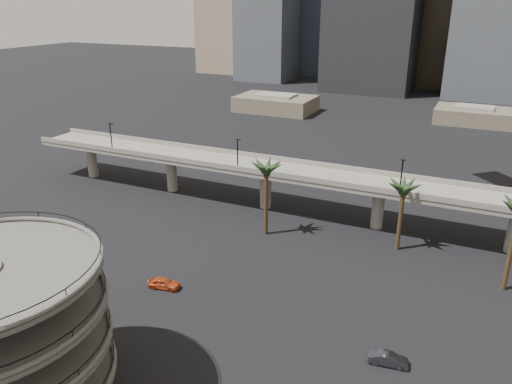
% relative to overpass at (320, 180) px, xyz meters
% --- Properties ---
extents(overpass, '(130.00, 9.30, 14.70)m').
position_rel_overpass_xyz_m(overpass, '(0.00, 0.00, 0.00)').
color(overpass, slate).
rests_on(overpass, ground).
extents(palm_trees, '(54.40, 18.40, 14.00)m').
position_rel_overpass_xyz_m(palm_trees, '(21.48, -7.53, 3.96)').
color(palm_trees, '#402D1B').
rests_on(palm_trees, ground).
extents(low_buildings, '(135.00, 27.50, 6.80)m').
position_rel_overpass_xyz_m(low_buildings, '(6.89, 87.30, -4.48)').
color(low_buildings, brown).
rests_on(low_buildings, ground).
extents(car_a, '(4.88, 2.67, 1.57)m').
position_rel_overpass_xyz_m(car_a, '(-11.95, -33.33, -6.55)').
color(car_a, '#C2461B').
rests_on(car_a, ground).
extents(car_b, '(4.64, 2.19, 1.47)m').
position_rel_overpass_xyz_m(car_b, '(20.26, -35.90, -6.60)').
color(car_b, '#212227').
rests_on(car_b, ground).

